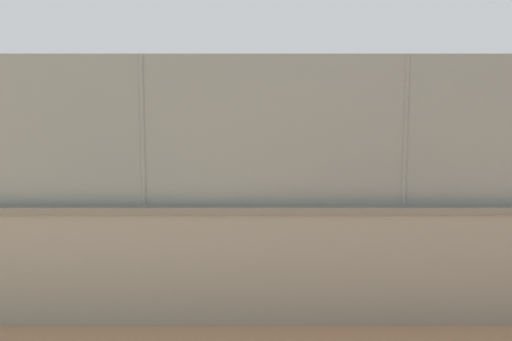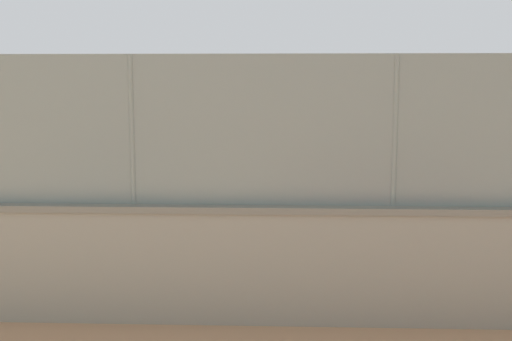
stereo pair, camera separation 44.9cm
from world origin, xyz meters
name	(u,v)px [view 2 (the right image)]	position (x,y,z in m)	size (l,w,h in m)	color
ground_plane	(313,194)	(0.00, 0.00, 0.00)	(260.00, 260.00, 0.00)	tan
player_baseline_waiting	(329,166)	(-0.37, 1.19, 0.92)	(0.98, 0.74, 1.57)	black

